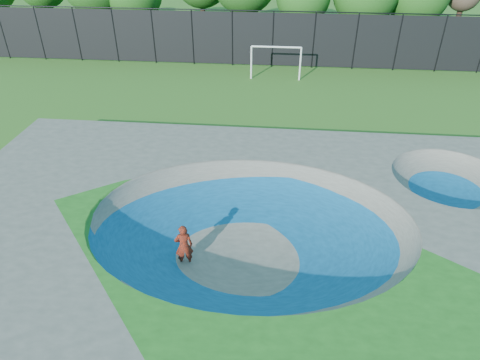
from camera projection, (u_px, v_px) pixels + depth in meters
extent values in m
plane|color=#2F611B|center=(250.00, 253.00, 14.99)|extent=(120.00, 120.00, 0.00)
cube|color=gray|center=(250.00, 237.00, 14.59)|extent=(22.00, 14.00, 1.50)
imported|color=red|center=(184.00, 246.00, 14.08)|extent=(0.68, 0.54, 1.65)
cube|color=black|center=(186.00, 264.00, 14.51)|extent=(0.81, 0.34, 0.05)
cylinder|color=white|center=(251.00, 63.00, 29.69)|extent=(0.12, 0.12, 2.26)
cylinder|color=white|center=(300.00, 64.00, 29.41)|extent=(0.12, 0.12, 2.26)
cylinder|color=white|center=(276.00, 47.00, 28.94)|extent=(3.38, 0.12, 0.12)
cylinder|color=black|center=(3.00, 33.00, 33.28)|extent=(0.09, 0.09, 4.00)
cylinder|color=black|center=(40.00, 34.00, 33.03)|extent=(0.09, 0.09, 4.00)
cylinder|color=black|center=(77.00, 35.00, 32.78)|extent=(0.09, 0.09, 4.00)
cylinder|color=black|center=(115.00, 36.00, 32.53)|extent=(0.09, 0.09, 4.00)
cylinder|color=black|center=(154.00, 37.00, 32.28)|extent=(0.09, 0.09, 4.00)
cylinder|color=black|center=(193.00, 38.00, 32.02)|extent=(0.09, 0.09, 4.00)
cylinder|color=black|center=(232.00, 39.00, 31.77)|extent=(0.09, 0.09, 4.00)
cylinder|color=black|center=(273.00, 40.00, 31.52)|extent=(0.09, 0.09, 4.00)
cylinder|color=black|center=(314.00, 41.00, 31.27)|extent=(0.09, 0.09, 4.00)
cylinder|color=black|center=(355.00, 42.00, 31.02)|extent=(0.09, 0.09, 4.00)
cylinder|color=black|center=(398.00, 43.00, 30.77)|extent=(0.09, 0.09, 4.00)
cylinder|color=black|center=(441.00, 44.00, 30.52)|extent=(0.09, 0.09, 4.00)
cube|color=black|center=(273.00, 40.00, 31.52)|extent=(48.00, 0.03, 3.80)
cylinder|color=black|center=(274.00, 11.00, 30.45)|extent=(48.00, 0.08, 0.08)
cylinder|color=#402C20|center=(50.00, 22.00, 38.27)|extent=(0.44, 0.44, 3.20)
cylinder|color=#402C20|center=(103.00, 27.00, 36.58)|extent=(0.44, 0.44, 3.15)
cylinder|color=#402C20|center=(139.00, 31.00, 36.40)|extent=(0.44, 0.44, 2.63)
cylinder|color=#402C20|center=(203.00, 23.00, 37.14)|extent=(0.44, 0.44, 3.55)
cylinder|color=#402C20|center=(244.00, 28.00, 35.56)|extent=(0.44, 0.44, 3.48)
cylinder|color=#402C20|center=(301.00, 36.00, 34.87)|extent=(0.44, 0.44, 2.80)
cylinder|color=#402C20|center=(360.00, 36.00, 34.88)|extent=(0.44, 0.44, 2.80)
cylinder|color=#402C20|center=(410.00, 35.00, 35.28)|extent=(0.44, 0.44, 2.72)
cylinder|color=#402C20|center=(455.00, 30.00, 35.60)|extent=(0.44, 0.44, 3.28)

